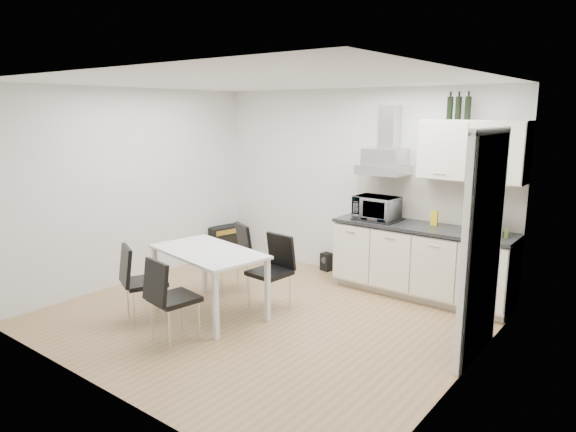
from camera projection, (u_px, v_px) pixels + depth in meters
The scene contains 15 objects.
ground at pixel (262, 317), 5.84m from camera, with size 4.50×4.50×0.00m, color #A88355.
wall_back at pixel (355, 184), 7.13m from camera, with size 4.50×0.10×2.60m, color silver.
wall_front at pixel (96, 241), 4.02m from camera, with size 4.50×0.10×2.60m, color silver.
wall_left at pixel (134, 186), 6.92m from camera, with size 0.10×4.00×2.60m, color silver.
wall_right at pixel (469, 234), 4.23m from camera, with size 0.10×4.00×2.60m, color silver.
ceiling at pixel (260, 81), 5.31m from camera, with size 4.50×4.50×0.00m, color white.
doorway at pixel (482, 249), 4.74m from camera, with size 0.08×1.04×2.10m, color white.
kitchenette at pixel (426, 232), 6.31m from camera, with size 2.22×0.64×2.52m.
dining_table at pixel (208, 257), 5.82m from camera, with size 1.49×1.02×0.75m.
chair_far_left at pixel (230, 259), 6.56m from camera, with size 0.44×0.50×0.88m, color black, non-canonical shape.
chair_far_right at pixel (269, 274), 5.97m from camera, with size 0.44×0.50×0.88m, color black, non-canonical shape.
chair_near_left at pixel (145, 283), 5.64m from camera, with size 0.44×0.50×0.88m, color black, non-canonical shape.
chair_near_right at pixel (175, 300), 5.15m from camera, with size 0.44×0.50×0.88m, color black, non-canonical shape.
guitar_amp at pixel (226, 241), 8.28m from camera, with size 0.37×0.62×0.48m.
floor_speaker at pixel (327, 262), 7.51m from camera, with size 0.15×0.14×0.26m, color black.
Camera 1 is at (3.57, -4.18, 2.30)m, focal length 32.00 mm.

